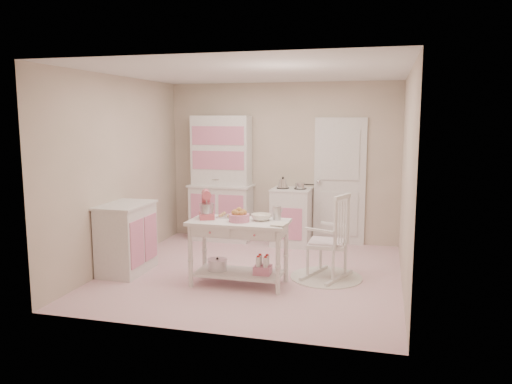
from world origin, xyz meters
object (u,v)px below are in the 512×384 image
rocking_chair (327,236)px  hutch (221,178)px  stand_mixer (207,205)px  base_cabinet (126,238)px  stove (291,217)px  bread_basket (239,218)px  work_table (239,253)px

rocking_chair → hutch: bearing=162.1°
rocking_chair → stand_mixer: stand_mixer is taller
base_cabinet → stand_mixer: (1.16, -0.08, 0.51)m
stove → rocking_chair: 1.73m
hutch → stove: 1.33m
base_cabinet → stove: bearing=47.0°
bread_basket → work_table: bearing=111.8°
base_cabinet → stand_mixer: stand_mixer is taller
hutch → base_cabinet: 2.20m
work_table → bread_basket: 0.45m
hutch → bread_basket: 2.38m
base_cabinet → bread_basket: size_ratio=3.68×
work_table → bread_basket: size_ratio=4.80×
base_cabinet → rocking_chair: size_ratio=0.84×
stand_mixer → base_cabinet: bearing=152.2°
work_table → stand_mixer: size_ratio=3.53×
stove → base_cabinet: bearing=-133.0°
stove → stand_mixer: bearing=-108.4°
stove → rocking_chair: rocking_chair is taller
hutch → work_table: (0.94, -2.13, -0.64)m
work_table → bread_basket: (0.02, -0.05, 0.45)m
stove → work_table: size_ratio=0.77×
base_cabinet → rocking_chair: (2.59, 0.42, 0.09)m
rocking_chair → stand_mixer: size_ratio=3.24×
hutch → base_cabinet: size_ratio=2.26×
stand_mixer → bread_basket: (0.44, -0.07, -0.12)m
rocking_chair → work_table: size_ratio=0.92×
hutch → stand_mixer: hutch is taller
hutch → stand_mixer: size_ratio=6.12×
work_table → stand_mixer: stand_mixer is taller
stove → rocking_chair: bearing=-64.2°
stove → bread_basket: size_ratio=3.68×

